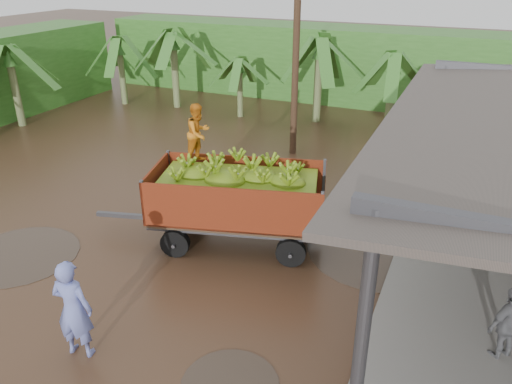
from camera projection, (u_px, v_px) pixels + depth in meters
ground at (180, 249)px, 12.59m from camera, size 100.00×100.00×0.00m
hedge_north at (309, 62)px, 25.79m from camera, size 22.00×3.00×3.60m
banana_trailer at (237, 196)px, 12.38m from camera, size 6.02×3.12×3.48m
man_blue at (73, 309)px, 8.88m from camera, size 0.80×0.60×1.99m
man_grey at (509, 324)px, 8.83m from camera, size 0.92×0.91×1.56m
utility_pole at (297, 30)px, 16.91m from camera, size 1.20×0.24×8.76m
banana_plants at (133, 101)px, 18.52m from camera, size 24.75×21.38×4.33m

